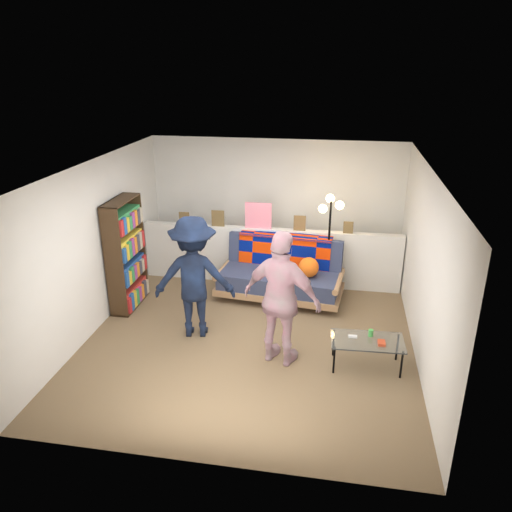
{
  "coord_description": "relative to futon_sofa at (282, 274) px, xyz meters",
  "views": [
    {
      "loc": [
        1.13,
        -6.14,
        3.7
      ],
      "look_at": [
        0.0,
        0.4,
        1.05
      ],
      "focal_mm": 35.0,
      "sensor_mm": 36.0,
      "label": 1
    }
  ],
  "objects": [
    {
      "name": "futon_sofa",
      "position": [
        0.0,
        0.0,
        0.0
      ],
      "size": [
        2.1,
        1.16,
        0.87
      ],
      "color": "#A2764F",
      "rests_on": "ground"
    },
    {
      "name": "bookshelf",
      "position": [
        -2.36,
        -0.7,
        0.41
      ],
      "size": [
        0.29,
        0.87,
        1.74
      ],
      "color": "#301E10",
      "rests_on": "ground"
    },
    {
      "name": "floor_lamp",
      "position": [
        0.73,
        0.25,
        0.79
      ],
      "size": [
        0.39,
        0.33,
        1.69
      ],
      "color": "black",
      "rests_on": "ground"
    },
    {
      "name": "half_wall_ledge",
      "position": [
        -0.28,
        0.52,
        0.1
      ],
      "size": [
        4.45,
        0.15,
        1.0
      ],
      "primitive_type": "cube",
      "color": "silver",
      "rests_on": "ground"
    },
    {
      "name": "ledge_decor",
      "position": [
        -0.5,
        0.5,
        0.77
      ],
      "size": [
        2.97,
        0.02,
        0.45
      ],
      "color": "brown",
      "rests_on": "half_wall_ledge"
    },
    {
      "name": "person_right",
      "position": [
        0.22,
        -1.88,
        0.49
      ],
      "size": [
        1.13,
        0.75,
        1.78
      ],
      "primitive_type": "imported",
      "rotation": [
        0.0,
        0.0,
        2.81
      ],
      "color": "pink",
      "rests_on": "ground"
    },
    {
      "name": "person_left",
      "position": [
        -1.06,
        -1.37,
        0.47
      ],
      "size": [
        1.22,
        0.83,
        1.75
      ],
      "primitive_type": "imported",
      "rotation": [
        0.0,
        0.0,
        3.31
      ],
      "color": "black",
      "rests_on": "ground"
    },
    {
      "name": "room_shell",
      "position": [
        -0.28,
        -0.81,
        1.27
      ],
      "size": [
        4.6,
        5.05,
        2.45
      ],
      "color": "silver",
      "rests_on": "ground"
    },
    {
      "name": "ground",
      "position": [
        -0.28,
        -1.28,
        -0.4
      ],
      "size": [
        5.0,
        5.0,
        0.0
      ],
      "primitive_type": "plane",
      "color": "brown",
      "rests_on": "ground"
    },
    {
      "name": "coffee_table",
      "position": [
        1.32,
        -1.82,
        -0.05
      ],
      "size": [
        0.93,
        0.54,
        0.47
      ],
      "color": "black",
      "rests_on": "ground"
    }
  ]
}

